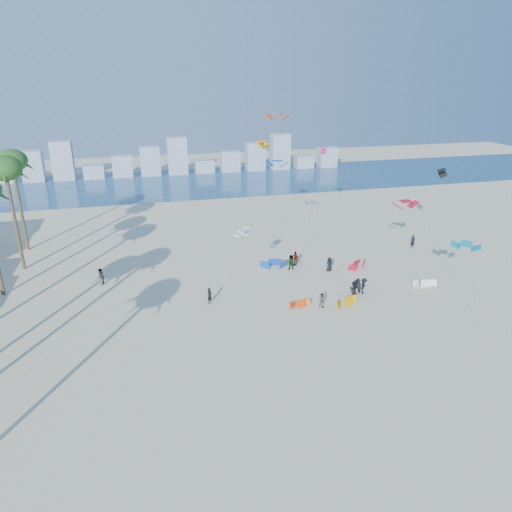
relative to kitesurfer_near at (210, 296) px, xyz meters
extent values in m
plane|color=beige|center=(2.02, -15.46, -0.85)|extent=(220.00, 220.00, 0.00)
plane|color=navy|center=(2.02, 56.54, -0.85)|extent=(220.00, 220.00, 0.00)
imported|color=black|center=(0.00, 0.00, 0.00)|extent=(0.73, 0.73, 1.70)
imported|color=gray|center=(10.74, -3.60, -0.09)|extent=(0.91, 0.94, 1.53)
imported|color=black|center=(15.08, 4.69, 0.01)|extent=(0.93, 0.69, 1.71)
imported|color=gray|center=(11.78, 7.43, 0.04)|extent=(0.84, 1.12, 1.77)
imported|color=black|center=(16.24, -1.85, 0.01)|extent=(1.22, 1.26, 1.73)
imported|color=gray|center=(10.85, 6.32, 0.06)|extent=(1.77, 0.88, 1.83)
imported|color=black|center=(29.07, 9.19, 0.04)|extent=(0.73, 0.56, 1.79)
imported|color=gray|center=(-10.99, 7.51, 0.10)|extent=(0.89, 1.05, 1.90)
cylinder|color=#595959|center=(2.75, 1.15, 2.53)|extent=(2.52, 2.40, 6.77)
cylinder|color=#595959|center=(11.17, 8.34, 5.34)|extent=(2.27, 3.55, 12.38)
cylinder|color=#595959|center=(23.40, -1.12, 3.61)|extent=(2.47, 4.99, 8.93)
cylinder|color=#595959|center=(8.72, 13.03, 6.15)|extent=(1.87, 4.00, 14.01)
cylinder|color=#595959|center=(17.84, 15.73, 5.35)|extent=(2.68, 4.52, 12.42)
cylinder|color=#595959|center=(23.97, -8.73, 2.34)|extent=(1.30, 5.29, 6.40)
cylinder|color=#595959|center=(13.39, 19.54, 7.50)|extent=(0.55, 5.41, 16.72)
cylinder|color=#595959|center=(28.29, 2.31, 4.85)|extent=(0.30, 4.46, 11.41)
cylinder|color=brown|center=(-20.21, 14.54, 5.22)|extent=(0.40, 0.40, 12.14)
ellipsoid|color=#2D571E|center=(-20.21, 14.54, 11.29)|extent=(3.80, 3.80, 2.85)
cylinder|color=brown|center=(-21.00, 21.54, 5.06)|extent=(0.40, 0.40, 11.81)
ellipsoid|color=#2D571E|center=(-21.00, 21.54, 10.96)|extent=(3.80, 3.80, 2.85)
cube|color=#9EADBF|center=(-33.78, 66.54, 1.55)|extent=(4.40, 3.00, 4.80)
cube|color=#9EADBF|center=(-27.58, 66.54, 2.45)|extent=(4.40, 3.00, 6.60)
cube|color=#9EADBF|center=(-21.38, 66.54, 3.35)|extent=(4.40, 3.00, 8.40)
cube|color=#9EADBF|center=(-15.18, 66.54, 0.65)|extent=(4.40, 3.00, 3.00)
cube|color=#9EADBF|center=(-8.98, 66.54, 1.55)|extent=(4.40, 3.00, 4.80)
cube|color=#9EADBF|center=(-2.78, 66.54, 2.45)|extent=(4.40, 3.00, 6.60)
cube|color=#9EADBF|center=(3.42, 66.54, 3.35)|extent=(4.40, 3.00, 8.40)
cube|color=#9EADBF|center=(9.62, 66.54, 0.65)|extent=(4.40, 3.00, 3.00)
cube|color=#9EADBF|center=(15.82, 66.54, 1.55)|extent=(4.40, 3.00, 4.80)
cube|color=#9EADBF|center=(22.02, 66.54, 2.45)|extent=(4.40, 3.00, 6.60)
cube|color=#9EADBF|center=(28.22, 66.54, 3.35)|extent=(4.40, 3.00, 8.40)
cube|color=#9EADBF|center=(34.42, 66.54, 0.65)|extent=(4.40, 3.00, 3.00)
cube|color=#9EADBF|center=(40.62, 66.54, 1.55)|extent=(4.40, 3.00, 4.80)
camera|label=1|loc=(-6.09, -42.26, 21.14)|focal=32.56mm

